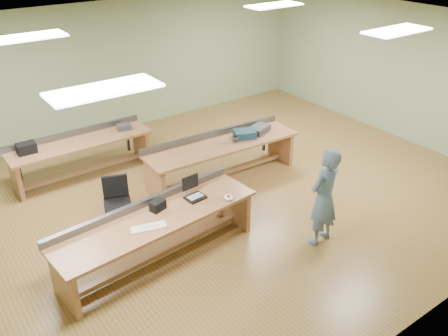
% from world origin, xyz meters
% --- Properties ---
extents(floor, '(10.00, 10.00, 0.00)m').
position_xyz_m(floor, '(0.00, 0.00, 0.00)').
color(floor, olive).
rests_on(floor, ground).
extents(ceiling, '(10.00, 10.00, 0.00)m').
position_xyz_m(ceiling, '(0.00, 0.00, 3.00)').
color(ceiling, silver).
rests_on(ceiling, wall_back).
extents(wall_back, '(10.00, 0.04, 3.00)m').
position_xyz_m(wall_back, '(0.00, 4.00, 1.50)').
color(wall_back, gray).
rests_on(wall_back, floor).
extents(wall_front, '(10.00, 0.04, 3.00)m').
position_xyz_m(wall_front, '(0.00, -4.00, 1.50)').
color(wall_front, gray).
rests_on(wall_front, floor).
extents(wall_right, '(0.04, 8.00, 3.00)m').
position_xyz_m(wall_right, '(5.00, 0.00, 1.50)').
color(wall_right, gray).
rests_on(wall_right, floor).
extents(fluor_panels, '(6.20, 3.50, 0.03)m').
position_xyz_m(fluor_panels, '(0.00, 0.00, 2.97)').
color(fluor_panels, white).
rests_on(fluor_panels, ceiling).
extents(workbench_front, '(3.23, 1.13, 0.86)m').
position_xyz_m(workbench_front, '(-1.74, -0.93, 0.56)').
color(workbench_front, '#B2774B').
rests_on(workbench_front, floor).
extents(workbench_mid, '(3.15, 0.96, 0.86)m').
position_xyz_m(workbench_mid, '(0.49, 0.57, 0.56)').
color(workbench_mid, '#B2774B').
rests_on(workbench_mid, floor).
extents(workbench_back, '(2.76, 0.75, 0.86)m').
position_xyz_m(workbench_back, '(-1.69, 2.25, 0.55)').
color(workbench_back, '#B2774B').
rests_on(workbench_back, floor).
extents(person, '(0.64, 0.47, 1.62)m').
position_xyz_m(person, '(0.55, -2.06, 0.81)').
color(person, '#6881A9').
rests_on(person, floor).
extents(laptop_base, '(0.31, 0.26, 0.03)m').
position_xyz_m(laptop_base, '(-1.01, -0.85, 0.77)').
color(laptop_base, black).
rests_on(laptop_base, workbench_front).
extents(laptop_screen, '(0.30, 0.04, 0.23)m').
position_xyz_m(laptop_screen, '(-1.02, -0.74, 0.98)').
color(laptop_screen, black).
rests_on(laptop_screen, laptop_base).
extents(keyboard, '(0.52, 0.29, 0.03)m').
position_xyz_m(keyboard, '(-1.97, -1.15, 0.76)').
color(keyboard, silver).
rests_on(keyboard, workbench_front).
extents(trackball_mouse, '(0.17, 0.19, 0.07)m').
position_xyz_m(trackball_mouse, '(-0.61, -1.18, 0.78)').
color(trackball_mouse, white).
rests_on(trackball_mouse, workbench_front).
extents(camera_bag, '(0.26, 0.20, 0.15)m').
position_xyz_m(camera_bag, '(-1.64, -0.81, 0.83)').
color(camera_bag, black).
rests_on(camera_bag, workbench_front).
extents(task_chair, '(0.63, 0.63, 0.91)m').
position_xyz_m(task_chair, '(-1.89, 0.12, 0.33)').
color(task_chair, black).
rests_on(task_chair, floor).
extents(parts_bin_teal, '(0.50, 0.44, 0.14)m').
position_xyz_m(parts_bin_teal, '(1.01, 0.50, 0.82)').
color(parts_bin_teal, '#143343').
rests_on(parts_bin_teal, workbench_mid).
extents(parts_bin_grey, '(0.52, 0.42, 0.12)m').
position_xyz_m(parts_bin_grey, '(1.41, 0.54, 0.81)').
color(parts_bin_grey, '#323235').
rests_on(parts_bin_grey, workbench_mid).
extents(mug, '(0.17, 0.17, 0.10)m').
position_xyz_m(mug, '(0.75, 0.45, 0.80)').
color(mug, '#323235').
rests_on(mug, workbench_mid).
extents(drinks_can, '(0.09, 0.09, 0.13)m').
position_xyz_m(drinks_can, '(0.55, 0.46, 0.82)').
color(drinks_can, silver).
rests_on(drinks_can, workbench_mid).
extents(storage_box_back, '(0.34, 0.25, 0.19)m').
position_xyz_m(storage_box_back, '(-2.66, 2.29, 0.85)').
color(storage_box_back, black).
rests_on(storage_box_back, workbench_back).
extents(tray_back, '(0.31, 0.26, 0.11)m').
position_xyz_m(tray_back, '(-0.76, 2.24, 0.80)').
color(tray_back, '#323235').
rests_on(tray_back, workbench_back).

